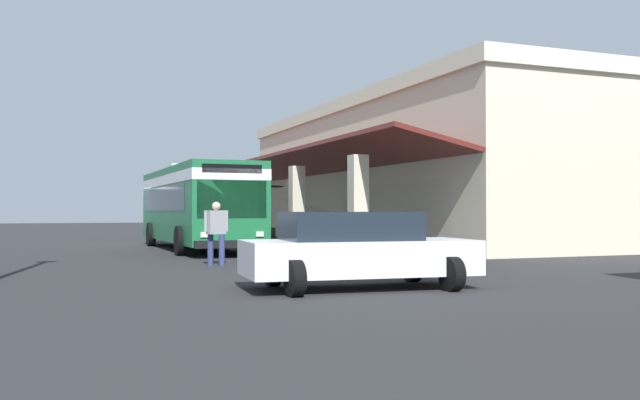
{
  "coord_description": "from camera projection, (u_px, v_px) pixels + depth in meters",
  "views": [
    {
      "loc": [
        31.11,
        -3.91,
        1.49
      ],
      "look_at": [
        6.23,
        5.78,
        1.91
      ],
      "focal_mm": 38.95,
      "sensor_mm": 36.0,
      "label": 1
    }
  ],
  "objects": [
    {
      "name": "plaza_building",
      "position": [
        447.0,
        174.0,
        35.18
      ],
      "size": [
        25.05,
        15.95,
        6.71
      ],
      "color": "beige",
      "rests_on": "ground"
    },
    {
      "name": "transit_bus",
      "position": [
        196.0,
        202.0,
        26.96
      ],
      "size": [
        11.24,
        2.92,
        3.34
      ],
      "color": "#196638",
      "rests_on": "ground"
    },
    {
      "name": "pedestrian",
      "position": [
        216.0,
        230.0,
        18.81
      ],
      "size": [
        0.39,
        0.69,
        1.73
      ],
      "color": "navy",
      "rests_on": "ground"
    },
    {
      "name": "ground",
      "position": [
        316.0,
        242.0,
        33.29
      ],
      "size": [
        120.0,
        120.0,
        0.0
      ],
      "primitive_type": "plane",
      "color": "#262628"
    },
    {
      "name": "potted_palm",
      "position": [
        265.0,
        227.0,
        36.31
      ],
      "size": [
        1.8,
        2.01,
        2.88
      ],
      "color": "#4C4742",
      "rests_on": "ground"
    },
    {
      "name": "parked_sedan_white",
      "position": [
        357.0,
        249.0,
        13.25
      ],
      "size": [
        2.7,
        4.54,
        1.47
      ],
      "color": "silver",
      "rests_on": "ground"
    },
    {
      "name": "curb_strip",
      "position": [
        264.0,
        242.0,
        31.63
      ],
      "size": [
        29.7,
        0.5,
        0.12
      ],
      "primitive_type": "cube",
      "color": "#9E998E",
      "rests_on": "ground"
    }
  ]
}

